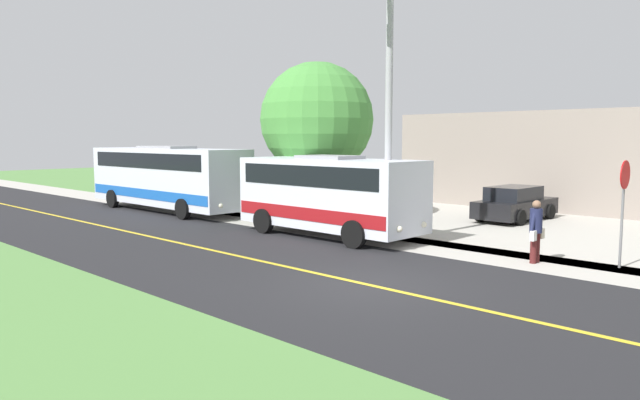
{
  "coord_description": "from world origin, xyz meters",
  "views": [
    {
      "loc": [
        10.52,
        8.51,
        3.44
      ],
      "look_at": [
        -3.5,
        -4.9,
        1.4
      ],
      "focal_mm": 32.7,
      "sensor_mm": 36.0,
      "label": 1
    }
  ],
  "objects_px": {
    "tree_curbside": "(317,120)",
    "commercial_building": "(622,160)",
    "street_light_pole": "(387,101)",
    "parked_car_near": "(515,204)",
    "stop_sign": "(624,195)",
    "pedestrian_with_bags": "(536,229)",
    "transit_bus_rear": "(167,175)",
    "shuttle_bus_front": "(329,192)"
  },
  "relations": [
    {
      "from": "shuttle_bus_front",
      "to": "stop_sign",
      "type": "height_order",
      "value": "stop_sign"
    },
    {
      "from": "transit_bus_rear",
      "to": "street_light_pole",
      "type": "bearing_deg",
      "value": 91.75
    },
    {
      "from": "tree_curbside",
      "to": "transit_bus_rear",
      "type": "bearing_deg",
      "value": -67.96
    },
    {
      "from": "tree_curbside",
      "to": "commercial_building",
      "type": "relative_size",
      "value": 0.33
    },
    {
      "from": "street_light_pole",
      "to": "parked_car_near",
      "type": "xyz_separation_m",
      "value": [
        -8.04,
        0.75,
        -3.99
      ]
    },
    {
      "from": "pedestrian_with_bags",
      "to": "tree_curbside",
      "type": "height_order",
      "value": "tree_curbside"
    },
    {
      "from": "parked_car_near",
      "to": "transit_bus_rear",
      "type": "bearing_deg",
      "value": -58.09
    },
    {
      "from": "tree_curbside",
      "to": "commercial_building",
      "type": "xyz_separation_m",
      "value": [
        -14.0,
        8.0,
        -1.87
      ]
    },
    {
      "from": "transit_bus_rear",
      "to": "stop_sign",
      "type": "bearing_deg",
      "value": 94.66
    },
    {
      "from": "stop_sign",
      "to": "tree_curbside",
      "type": "height_order",
      "value": "tree_curbside"
    },
    {
      "from": "transit_bus_rear",
      "to": "commercial_building",
      "type": "xyz_separation_m",
      "value": [
        -16.91,
        15.18,
        0.68
      ]
    },
    {
      "from": "transit_bus_rear",
      "to": "parked_car_near",
      "type": "relative_size",
      "value": 2.32
    },
    {
      "from": "parked_car_near",
      "to": "commercial_building",
      "type": "distance_m",
      "value": 8.8
    },
    {
      "from": "pedestrian_with_bags",
      "to": "tree_curbside",
      "type": "bearing_deg",
      "value": -101.99
    },
    {
      "from": "pedestrian_with_bags",
      "to": "parked_car_near",
      "type": "xyz_separation_m",
      "value": [
        -7.78,
        -4.27,
        -0.26
      ]
    },
    {
      "from": "stop_sign",
      "to": "tree_curbside",
      "type": "xyz_separation_m",
      "value": [
        -1.3,
        -12.55,
        2.3
      ]
    },
    {
      "from": "transit_bus_rear",
      "to": "parked_car_near",
      "type": "xyz_separation_m",
      "value": [
        -8.43,
        13.54,
        -1.02
      ]
    },
    {
      "from": "transit_bus_rear",
      "to": "shuttle_bus_front",
      "type": "bearing_deg",
      "value": 90.08
    },
    {
      "from": "pedestrian_with_bags",
      "to": "tree_curbside",
      "type": "relative_size",
      "value": 0.26
    },
    {
      "from": "parked_car_near",
      "to": "commercial_building",
      "type": "height_order",
      "value": "commercial_building"
    },
    {
      "from": "stop_sign",
      "to": "parked_car_near",
      "type": "bearing_deg",
      "value": -137.76
    },
    {
      "from": "shuttle_bus_front",
      "to": "tree_curbside",
      "type": "bearing_deg",
      "value": -130.3
    },
    {
      "from": "pedestrian_with_bags",
      "to": "commercial_building",
      "type": "xyz_separation_m",
      "value": [
        -16.26,
        -2.62,
        1.44
      ]
    },
    {
      "from": "shuttle_bus_front",
      "to": "pedestrian_with_bags",
      "type": "bearing_deg",
      "value": 95.05
    },
    {
      "from": "commercial_building",
      "to": "transit_bus_rear",
      "type": "bearing_deg",
      "value": -41.92
    },
    {
      "from": "shuttle_bus_front",
      "to": "street_light_pole",
      "type": "relative_size",
      "value": 0.83
    },
    {
      "from": "street_light_pole",
      "to": "commercial_building",
      "type": "distance_m",
      "value": 16.85
    },
    {
      "from": "parked_car_near",
      "to": "commercial_building",
      "type": "bearing_deg",
      "value": 169.0
    },
    {
      "from": "pedestrian_with_bags",
      "to": "commercial_building",
      "type": "relative_size",
      "value": 0.09
    },
    {
      "from": "shuttle_bus_front",
      "to": "transit_bus_rear",
      "type": "distance_m",
      "value": 10.6
    },
    {
      "from": "stop_sign",
      "to": "parked_car_near",
      "type": "xyz_separation_m",
      "value": [
        -6.82,
        -6.19,
        -1.28
      ]
    },
    {
      "from": "transit_bus_rear",
      "to": "street_light_pole",
      "type": "relative_size",
      "value": 1.21
    },
    {
      "from": "shuttle_bus_front",
      "to": "stop_sign",
      "type": "bearing_deg",
      "value": 99.9
    },
    {
      "from": "street_light_pole",
      "to": "tree_curbside",
      "type": "bearing_deg",
      "value": -114.18
    },
    {
      "from": "stop_sign",
      "to": "street_light_pole",
      "type": "bearing_deg",
      "value": -80.06
    },
    {
      "from": "stop_sign",
      "to": "commercial_building",
      "type": "relative_size",
      "value": 0.14
    },
    {
      "from": "pedestrian_with_bags",
      "to": "street_light_pole",
      "type": "height_order",
      "value": "street_light_pole"
    },
    {
      "from": "pedestrian_with_bags",
      "to": "stop_sign",
      "type": "height_order",
      "value": "stop_sign"
    },
    {
      "from": "stop_sign",
      "to": "parked_car_near",
      "type": "relative_size",
      "value": 0.65
    },
    {
      "from": "transit_bus_rear",
      "to": "tree_curbside",
      "type": "relative_size",
      "value": 1.54
    },
    {
      "from": "street_light_pole",
      "to": "shuttle_bus_front",
      "type": "bearing_deg",
      "value": -80.23
    },
    {
      "from": "tree_curbside",
      "to": "street_light_pole",
      "type": "bearing_deg",
      "value": 65.82
    }
  ]
}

